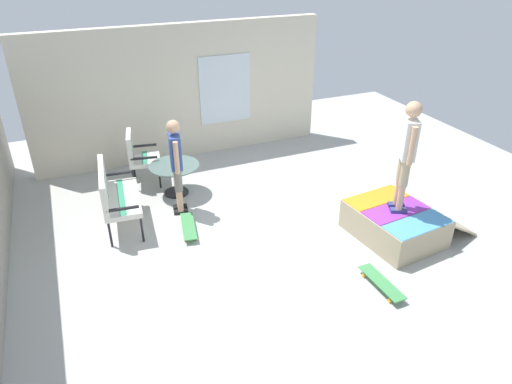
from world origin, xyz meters
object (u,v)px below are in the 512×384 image
Objects in this scene: patio_chair_near_house at (138,154)px; skateboard_by_bench at (189,226)px; patio_table at (175,173)px; person_skater at (407,149)px; skateboard_spare at (382,283)px; person_watching at (176,160)px; skate_ramp at (396,223)px; patio_bench at (113,192)px.

skateboard_by_bench is (-1.95, -0.37, -0.53)m from patio_chair_near_house.
patio_table is at bearing -141.99° from patio_chair_near_house.
skateboard_spare is (-0.96, 0.93, -1.39)m from person_skater.
patio_chair_near_house is 4.93m from skateboard_spare.
person_watching is at bearing -162.12° from patio_chair_near_house.
skateboard_spare is (-0.94, 0.93, -0.16)m from skate_ramp.
patio_bench is 1.11m from person_watching.
patio_bench reaches higher than patio_table.
skateboard_by_bench is at bearing 173.94° from patio_table.
person_watching reaches higher than patio_table.
person_skater is (-1.99, -3.94, 0.86)m from patio_bench.
patio_bench is 1.58× the size of skateboard_by_bench.
patio_chair_near_house is at bearing 28.88° from skateboard_spare.
person_watching is (-1.29, -0.42, 0.34)m from patio_chair_near_house.
person_skater is at bearing -135.35° from patio_chair_near_house.
patio_table is at bearing -59.05° from patio_bench.
skate_ramp is at bearing -125.60° from person_watching.
patio_chair_near_house reaches higher than skate_ramp.
skate_ramp is 1.80× the size of patio_chair_near_house.
skateboard_by_bench is at bearing 64.42° from skate_ramp.
skate_ramp is at bearing -117.06° from patio_bench.
skate_ramp is 3.25m from skateboard_by_bench.
skateboard_spare is (-3.64, -1.86, -0.32)m from patio_table.
patio_table is at bearing -8.46° from person_watching.
patio_table reaches higher than skateboard_by_bench.
patio_table is at bearing 46.07° from person_skater.
patio_bench is at bearing 120.95° from patio_table.
patio_table is 1.12× the size of skateboard_spare.
patio_bench is 1.30m from skateboard_by_bench.
skateboard_spare is at bearing -134.47° from patio_bench.
skate_ramp is 2.23× the size of skateboard_by_bench.
patio_table is 0.55× the size of person_watching.
skate_ramp is 2.04× the size of patio_table.
person_watching is 3.69m from skateboard_spare.
patio_table is at bearing 27.04° from skateboard_spare.
person_watching is (2.07, 2.88, 0.71)m from skate_ramp.
patio_chair_near_house is (1.34, -0.64, -0.00)m from patio_bench.
person_skater is at bearing -133.93° from patio_table.
skateboard_by_bench is 3.08m from skateboard_spare.
patio_table is 4.10m from skateboard_spare.
skate_ramp is 1.24m from person_skater.
person_watching reaches higher than skateboard_by_bench.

